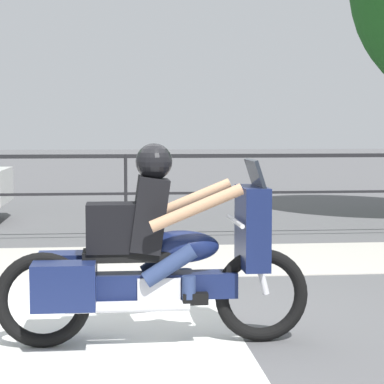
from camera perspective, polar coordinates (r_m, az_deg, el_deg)
name	(u,v)px	position (r m, az deg, el deg)	size (l,w,h in m)	color
ground_plane	(135,330)	(6.57, -4.34, -10.42)	(120.00, 120.00, 0.00)	#565659
sidewalk_band	(128,261)	(9.89, -4.88, -5.24)	(44.00, 2.40, 0.01)	#B7B2A8
crosswalk_band	(63,338)	(6.39, -9.82, -10.88)	(2.96, 6.00, 0.01)	silver
fence_railing	(126,173)	(11.51, -5.08, 1.43)	(36.00, 0.05, 1.35)	black
motorcycle	(153,257)	(5.97, -3.02, -4.95)	(2.51, 0.76, 1.61)	black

